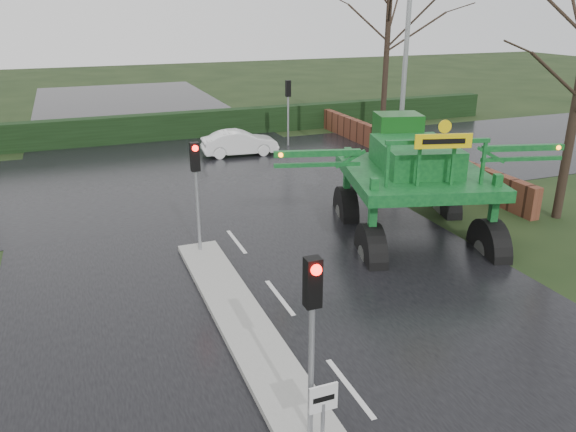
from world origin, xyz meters
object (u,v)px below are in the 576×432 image
object	(u,v)px
keep_left_sign	(323,408)
crop_sprayer	(373,177)
traffic_signal_near	(312,311)
traffic_signal_mid	(196,174)
white_sedan	(240,155)
street_light_right	(400,38)
traffic_signal_far	(288,98)

from	to	relation	value
keep_left_sign	crop_sprayer	size ratio (longest dim) A/B	0.15
traffic_signal_near	crop_sprayer	xyz separation A→B (m)	(4.86, 6.67, -0.10)
keep_left_sign	crop_sprayer	xyz separation A→B (m)	(4.86, 7.16, 1.43)
traffic_signal_mid	crop_sprayer	world-z (taller)	crop_sprayer
white_sedan	traffic_signal_mid	bearing A→B (deg)	161.94
traffic_signal_mid	white_sedan	bearing A→B (deg)	67.60
traffic_signal_mid	street_light_right	world-z (taller)	street_light_right
traffic_signal_near	white_sedan	world-z (taller)	traffic_signal_near
traffic_signal_near	white_sedan	bearing A→B (deg)	76.71
keep_left_sign	street_light_right	size ratio (longest dim) A/B	0.14
street_light_right	white_sedan	size ratio (longest dim) A/B	2.60
street_light_right	white_sedan	distance (m)	10.32
keep_left_sign	traffic_signal_near	xyz separation A→B (m)	(0.00, 0.49, 1.53)
traffic_signal_near	crop_sprayer	size ratio (longest dim) A/B	0.39
keep_left_sign	traffic_signal_mid	xyz separation A→B (m)	(0.00, 8.99, 1.53)
crop_sprayer	traffic_signal_far	bearing A→B (deg)	93.71
keep_left_sign	traffic_signal_near	bearing A→B (deg)	90.00
traffic_signal_near	street_light_right	world-z (taller)	street_light_right
traffic_signal_far	white_sedan	world-z (taller)	traffic_signal_far
traffic_signal_near	traffic_signal_mid	size ratio (longest dim) A/B	1.00
white_sedan	crop_sprayer	bearing A→B (deg)	-174.98
keep_left_sign	traffic_signal_near	distance (m)	1.61
keep_left_sign	crop_sprayer	world-z (taller)	crop_sprayer
crop_sprayer	white_sedan	distance (m)	13.48
traffic_signal_mid	street_light_right	distance (m)	11.05
traffic_signal_near	traffic_signal_far	bearing A→B (deg)	69.64
keep_left_sign	traffic_signal_mid	bearing A→B (deg)	90.00
traffic_signal_far	crop_sprayer	bearing A→B (deg)	78.44
keep_left_sign	traffic_signal_far	bearing A→B (deg)	70.07
keep_left_sign	traffic_signal_far	distance (m)	22.93
traffic_signal_far	street_light_right	world-z (taller)	street_light_right
traffic_signal_far	crop_sprayer	distance (m)	14.65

